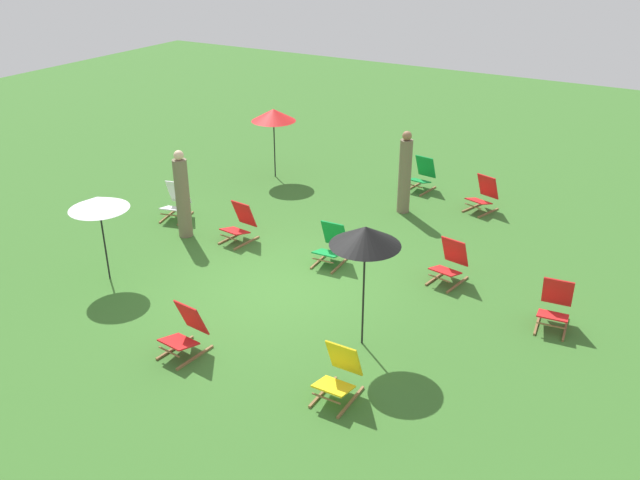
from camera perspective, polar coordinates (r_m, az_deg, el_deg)
ground_plane at (r=12.14m, az=-2.86°, el=-4.25°), size 40.00×40.00×0.00m
deckchair_0 at (r=12.90m, az=0.95°, el=-0.45°), size 0.52×0.79×0.83m
deckchair_1 at (r=10.50m, az=-11.35°, el=-7.65°), size 0.55×0.81×0.83m
deckchair_2 at (r=9.44m, az=1.62°, el=-11.34°), size 0.48×0.76×0.83m
deckchair_3 at (r=15.23m, az=-12.12°, el=3.19°), size 0.65×0.85×0.83m
deckchair_4 at (r=16.68m, az=8.67°, el=5.47°), size 0.58×0.82×0.83m
deckchair_5 at (r=13.90m, az=-6.84°, el=1.36°), size 0.56×0.81×0.83m
deckchair_6 at (r=15.70m, az=13.69°, el=3.71°), size 0.69×0.87×0.83m
deckchair_7 at (r=11.59m, az=19.33°, el=-5.30°), size 0.56×0.81×0.83m
deckchair_8 at (r=12.47m, az=10.98°, el=-1.93°), size 0.60×0.83×0.83m
umbrella_0 at (r=12.46m, az=-18.31°, el=3.01°), size 1.07×1.07×1.64m
umbrella_1 at (r=9.79m, az=3.87°, el=0.32°), size 1.07×1.07×2.02m
umbrella_2 at (r=17.01m, az=-3.97°, el=10.54°), size 1.12×1.12×1.78m
person_0 at (r=15.12m, az=7.22°, el=5.58°), size 0.39×0.39×1.89m
person_1 at (r=14.10m, az=-11.60°, el=3.67°), size 0.41×0.41×1.87m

